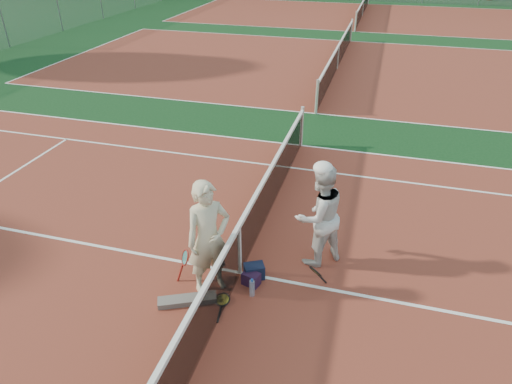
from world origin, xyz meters
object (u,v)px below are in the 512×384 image
player_a (208,239)px  sports_bag_navy (254,271)px  player_b (319,215)px  racket_red (186,265)px  sports_bag_purple (251,279)px  net_main (240,249)px  racket_black_held (315,278)px  water_bottle (252,288)px  racket_spare (223,300)px

player_a → sports_bag_navy: 1.13m
player_a → player_b: bearing=-5.1°
racket_red → sports_bag_purple: 1.11m
player_b → net_main: bearing=-12.7°
racket_black_held → water_bottle: racket_black_held is taller
net_main → water_bottle: size_ratio=36.60×
net_main → racket_black_held: net_main is taller
racket_red → water_bottle: size_ratio=1.91×
player_a → racket_red: 0.85m
racket_red → net_main: bearing=-16.0°
sports_bag_purple → player_a: bearing=-158.4°
racket_red → racket_black_held: size_ratio=1.14×
sports_bag_navy → sports_bag_purple: bearing=-90.3°
racket_spare → sports_bag_navy: sports_bag_navy is taller
sports_bag_purple → water_bottle: size_ratio=0.93×
racket_black_held → water_bottle: bearing=-30.3°
sports_bag_navy → racket_black_held: bearing=-1.9°
net_main → water_bottle: 0.69m
net_main → player_a: size_ratio=5.56×
racket_red → sports_bag_navy: racket_red is taller
racket_spare → water_bottle: water_bottle is taller
player_a → sports_bag_purple: size_ratio=7.06×
net_main → sports_bag_navy: 0.46m
net_main → player_a: 0.75m
net_main → racket_red: 0.94m
racket_black_held → racket_spare: size_ratio=0.84×
player_a → sports_bag_purple: player_a is taller
water_bottle → player_b: bearing=54.9°
sports_bag_navy → sports_bag_purple: (-0.00, -0.18, -0.02)m
racket_black_held → water_bottle: size_ratio=1.68×
net_main → sports_bag_purple: 0.52m
player_b → racket_spare: size_ratio=3.14×
player_b → racket_red: player_b is taller
racket_red → racket_spare: racket_red is taller
net_main → water_bottle: net_main is taller
player_a → water_bottle: bearing=-43.6°
player_a → sports_bag_navy: player_a is taller
racket_spare → sports_bag_purple: 0.61m
player_b → sports_bag_navy: 1.45m
player_b → sports_bag_purple: (-0.93, -0.94, -0.83)m
player_a → water_bottle: player_a is taller
player_a → racket_black_held: size_ratio=3.92×
racket_spare → sports_bag_navy: 0.77m
racket_red → player_a: bearing=-50.6°
net_main → racket_spare: 0.88m
racket_black_held → player_b: bearing=-135.7°
racket_red → player_b: bearing=-12.0°
player_a → sports_bag_navy: size_ratio=5.94×
net_main → racket_red: net_main is taller
player_b → player_a: bearing=-6.3°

